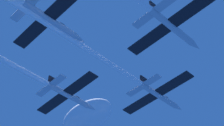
% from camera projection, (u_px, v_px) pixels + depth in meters
% --- Properties ---
extents(jet_lead, '(18.57, 54.10, 3.08)m').
position_uv_depth(jet_lead, '(110.00, 64.00, 74.82)').
color(jet_lead, '#B2BAC6').
extents(jet_left_wing, '(18.57, 54.16, 3.08)m').
position_uv_depth(jet_left_wing, '(11.00, 64.00, 75.47)').
color(jet_left_wing, '#B2BAC6').
extents(cloud_wispy, '(25.55, 14.05, 8.94)m').
position_uv_depth(cloud_wispy, '(87.00, 117.00, 150.95)').
color(cloud_wispy, white).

